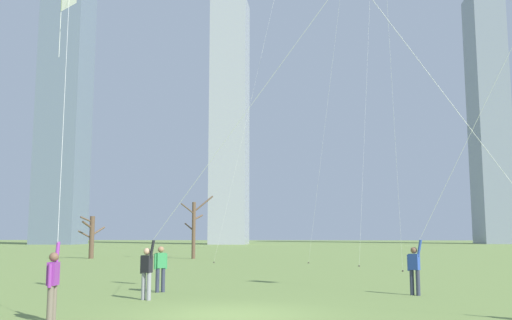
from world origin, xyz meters
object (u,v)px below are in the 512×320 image
bystander_strolling_midfield (161,267)px  bare_tree_leftmost (194,227)px  kite_flyer_midfield_left_white (57,208)px  kite_flyer_midfield_right_orange (218,168)px  bare_tree_far_right_edge (91,236)px  kite_flyer_foreground_right_green (444,202)px

bystander_strolling_midfield → bare_tree_leftmost: 28.69m
kite_flyer_midfield_left_white → bare_tree_leftmost: kite_flyer_midfield_left_white is taller
bystander_strolling_midfield → bare_tree_leftmost: bare_tree_leftmost is taller
kite_flyer_midfield_left_white → bystander_strolling_midfield: 6.49m
kite_flyer_midfield_left_white → bare_tree_leftmost: size_ratio=2.00×
kite_flyer_midfield_right_orange → bare_tree_far_right_edge: kite_flyer_midfield_right_orange is taller
bystander_strolling_midfield → bare_tree_far_right_edge: 30.92m
kite_flyer_foreground_right_green → kite_flyer_midfield_left_white: bearing=-153.4°
bare_tree_far_right_edge → bystander_strolling_midfield: bearing=-63.1°
kite_flyer_midfield_left_white → bystander_strolling_midfield: bearing=80.3°
kite_flyer_midfield_left_white → bystander_strolling_midfield: kite_flyer_midfield_left_white is taller
kite_flyer_midfield_right_orange → bare_tree_leftmost: 32.58m
kite_flyer_midfield_left_white → bare_tree_far_right_edge: bearing=111.0°
kite_flyer_foreground_right_green → bare_tree_far_right_edge: kite_flyer_foreground_right_green is taller
kite_flyer_midfield_right_orange → bystander_strolling_midfield: 5.36m
bystander_strolling_midfield → bare_tree_far_right_edge: size_ratio=0.44×
kite_flyer_foreground_right_green → kite_flyer_midfield_right_orange: kite_flyer_midfield_right_orange is taller
bystander_strolling_midfield → kite_flyer_foreground_right_green: bearing=-4.1°
kite_flyer_midfield_left_white → bare_tree_far_right_edge: size_ratio=2.99×
bare_tree_leftmost → kite_flyer_midfield_left_white: bearing=-83.4°
kite_flyer_midfield_right_orange → bare_tree_far_right_edge: bearing=118.2°
kite_flyer_midfield_right_orange → bystander_strolling_midfield: bearing=127.9°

